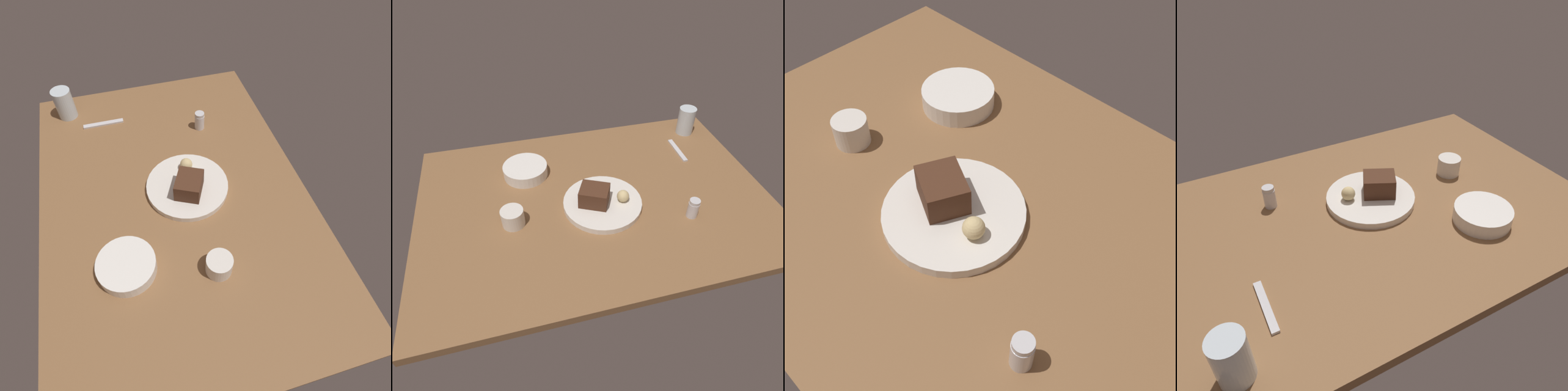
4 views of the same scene
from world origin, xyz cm
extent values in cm
cube|color=brown|center=(0.00, 0.00, 1.50)|extent=(120.00, 84.00, 3.00)
cylinder|color=white|center=(1.35, -4.71, 4.03)|extent=(26.38, 26.38, 2.06)
cube|color=#472819|center=(-1.53, -4.60, 8.12)|extent=(11.79, 11.12, 6.12)
sphere|color=#DBC184|center=(7.94, -6.14, 7.10)|extent=(4.07, 4.07, 4.07)
cylinder|color=silver|center=(28.33, -16.57, 5.80)|extent=(3.60, 3.60, 5.60)
cylinder|color=silver|center=(28.33, -16.57, 9.20)|extent=(3.42, 3.42, 1.20)
cylinder|color=silver|center=(48.79, 30.81, 8.69)|extent=(7.05, 7.05, 11.37)
cylinder|color=white|center=(-21.69, 18.31, 5.15)|extent=(16.17, 16.17, 4.29)
cylinder|color=silver|center=(-28.49, -5.73, 5.95)|extent=(7.29, 7.29, 5.89)
cube|color=silver|center=(39.90, 18.28, 3.35)|extent=(1.87, 15.01, 0.70)
camera|label=1|loc=(-62.75, 10.48, 87.70)|focal=30.14mm
camera|label=2|loc=(-24.38, -84.55, 84.25)|focal=31.61mm
camera|label=3|loc=(44.89, -41.82, 75.28)|focal=45.82mm
camera|label=4|loc=(44.62, 75.35, 72.13)|focal=34.89mm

